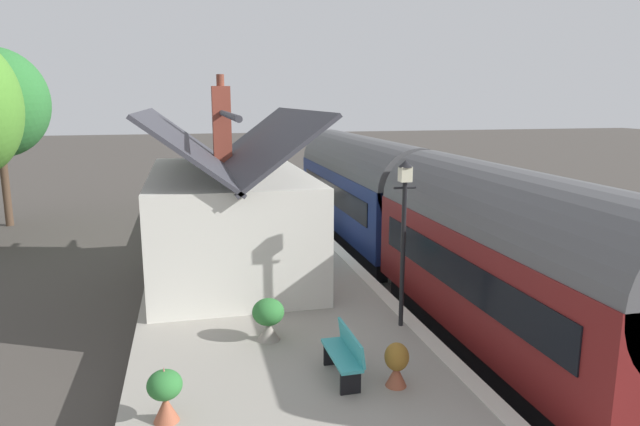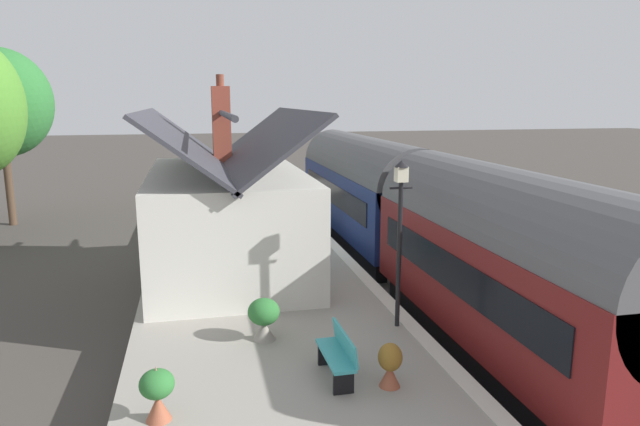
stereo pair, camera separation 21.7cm
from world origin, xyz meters
TOP-DOWN VIEW (x-y plane):
  - ground_plane at (0.00, 0.00)m, footprint 160.00×160.00m
  - platform at (0.00, 4.11)m, footprint 32.00×6.21m
  - platform_edge_coping at (0.00, 1.18)m, footprint 32.00×0.36m
  - rail_near at (0.00, -1.62)m, footprint 52.00×0.08m
  - rail_far at (0.00, -0.18)m, footprint 52.00×0.08m
  - train at (-1.66, -0.90)m, footprint 21.05×2.73m
  - station_building at (-1.67, 4.84)m, footprint 8.40×4.56m
  - bench_mid_platform at (4.21, 3.62)m, footprint 1.41×0.45m
  - bench_near_building at (6.84, 3.61)m, footprint 1.41×0.45m
  - bench_platform_end at (-9.02, 3.37)m, footprint 1.41×0.45m
  - bench_by_lamp at (8.95, 3.37)m, footprint 1.41×0.45m
  - planter_bench_left at (-9.50, 2.56)m, footprint 0.43×0.43m
  - planter_corner_building at (7.41, 5.21)m, footprint 0.56×0.56m
  - planter_edge_near at (-7.08, 4.46)m, footprint 0.66×0.66m
  - planter_edge_far at (-9.71, 6.44)m, footprint 0.54×0.54m
  - planter_bench_right at (9.77, 2.89)m, footprint 0.41×0.41m
  - lamp_post_platform at (-6.99, 1.50)m, footprint 0.32×0.50m

SIDE VIEW (x-z plane):
  - ground_plane at x=0.00m, z-range 0.00..0.00m
  - rail_near at x=0.00m, z-range 0.00..0.14m
  - rail_far at x=0.00m, z-range 0.00..0.14m
  - platform at x=0.00m, z-range 0.00..0.85m
  - platform_edge_coping at x=0.00m, z-range 0.85..0.87m
  - planter_bench_right at x=9.77m, z-range 0.86..1.60m
  - planter_bench_left at x=-9.50m, z-range 0.87..1.66m
  - planter_corner_building at x=7.41m, z-range 0.91..1.74m
  - planter_edge_far at x=-9.71m, z-range 0.87..1.78m
  - bench_mid_platform at x=4.21m, z-range 0.89..1.77m
  - bench_near_building at x=6.84m, z-range 0.89..1.77m
  - bench_platform_end at x=-9.02m, z-range 0.89..1.77m
  - bench_by_lamp at x=8.95m, z-range 0.89..1.77m
  - planter_edge_near at x=-7.08m, z-range 0.90..1.80m
  - train at x=-1.66m, z-range 0.06..4.38m
  - station_building at x=-1.67m, z-range -0.40..5.27m
  - lamp_post_platform at x=-6.99m, z-range 1.58..5.25m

